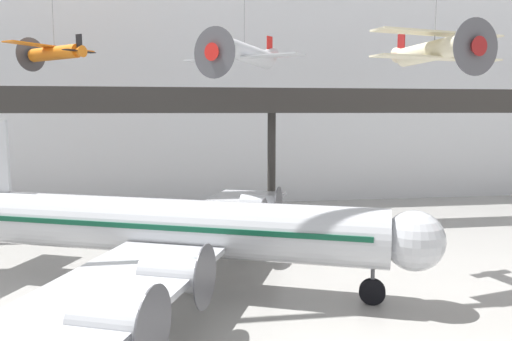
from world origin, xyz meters
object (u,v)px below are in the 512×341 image
at_px(suspended_plane_cream_biplane, 435,50).
at_px(airliner_silver_main, 170,228).
at_px(suspended_plane_orange_highwing, 54,52).
at_px(suspended_plane_silver_racer, 245,53).

bearing_deg(suspended_plane_cream_biplane, airliner_silver_main, -107.05).
bearing_deg(suspended_plane_orange_highwing, suspended_plane_silver_racer, -164.82).
height_order(suspended_plane_cream_biplane, suspended_plane_orange_highwing, suspended_plane_orange_highwing).
height_order(airliner_silver_main, suspended_plane_orange_highwing, suspended_plane_orange_highwing).
xyz_separation_m(airliner_silver_main, suspended_plane_cream_biplane, (14.33, -1.07, 9.59)).
height_order(suspended_plane_cream_biplane, suspended_plane_silver_racer, suspended_plane_silver_racer).
distance_m(suspended_plane_cream_biplane, suspended_plane_silver_racer, 13.66).
xyz_separation_m(suspended_plane_cream_biplane, suspended_plane_orange_highwing, (-23.35, 16.19, 1.28)).
height_order(airliner_silver_main, suspended_plane_cream_biplane, suspended_plane_cream_biplane).
height_order(suspended_plane_orange_highwing, suspended_plane_silver_racer, suspended_plane_orange_highwing).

